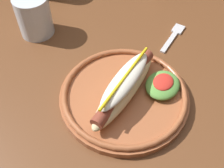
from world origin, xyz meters
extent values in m
cube|color=brown|center=(0.00, 0.00, 0.72)|extent=(1.30, 0.81, 0.04)
cylinder|color=brown|center=(0.56, 0.32, 0.35)|extent=(0.06, 0.06, 0.70)
cylinder|color=#9E5633|center=(-0.08, -0.13, 0.75)|extent=(0.27, 0.27, 0.02)
torus|color=#9E5633|center=(-0.08, -0.13, 0.76)|extent=(0.26, 0.26, 0.01)
ellipsoid|color=beige|center=(-0.08, -0.13, 0.78)|extent=(0.23, 0.05, 0.04)
cylinder|color=brown|center=(-0.08, -0.13, 0.78)|extent=(0.21, 0.03, 0.03)
ellipsoid|color=silver|center=(-0.08, -0.13, 0.80)|extent=(0.17, 0.05, 0.02)
cylinder|color=yellow|center=(-0.08, -0.13, 0.81)|extent=(0.18, 0.01, 0.01)
ellipsoid|color=#5B9942|center=(-0.02, -0.19, 0.77)|extent=(0.08, 0.07, 0.02)
ellipsoid|color=red|center=(-0.02, -0.19, 0.78)|extent=(0.05, 0.04, 0.01)
cube|color=silver|center=(0.13, -0.14, 0.74)|extent=(0.09, 0.01, 0.00)
cube|color=silver|center=(0.19, -0.14, 0.74)|extent=(0.04, 0.03, 0.00)
cylinder|color=silver|center=(-0.01, 0.17, 0.79)|extent=(0.09, 0.09, 0.10)
camera|label=1|loc=(-0.38, -0.29, 1.20)|focal=43.45mm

